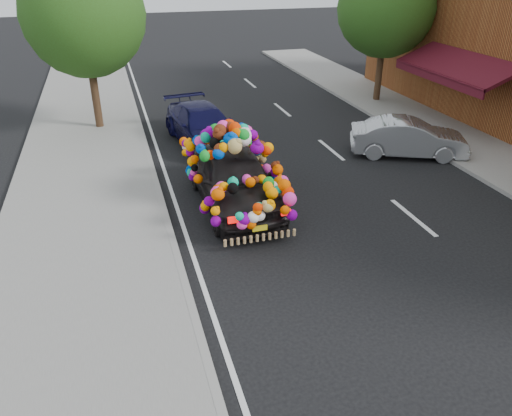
% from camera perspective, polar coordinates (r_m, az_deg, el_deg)
% --- Properties ---
extents(ground, '(100.00, 100.00, 0.00)m').
position_cam_1_polar(ground, '(11.61, 2.39, -3.45)').
color(ground, black).
rests_on(ground, ground).
extents(sidewalk, '(4.00, 60.00, 0.12)m').
position_cam_1_polar(sidewalk, '(11.15, -19.18, -6.19)').
color(sidewalk, gray).
rests_on(sidewalk, ground).
extents(kerb, '(0.15, 60.00, 0.13)m').
position_cam_1_polar(kerb, '(11.14, -9.18, -4.87)').
color(kerb, gray).
rests_on(kerb, ground).
extents(footpath_far, '(3.00, 40.00, 0.12)m').
position_cam_1_polar(footpath_far, '(17.91, 24.88, 5.54)').
color(footpath_far, gray).
rests_on(footpath_far, ground).
extents(lane_markings, '(6.00, 50.00, 0.01)m').
position_cam_1_polar(lane_markings, '(13.09, 17.51, -1.00)').
color(lane_markings, silver).
rests_on(lane_markings, ground).
extents(tree_near_sidewalk, '(4.20, 4.20, 6.13)m').
position_cam_1_polar(tree_near_sidewalk, '(19.03, -19.11, 20.13)').
color(tree_near_sidewalk, '#332114').
rests_on(tree_near_sidewalk, ground).
extents(tree_far_b, '(4.00, 4.00, 5.90)m').
position_cam_1_polar(tree_far_b, '(22.56, 14.67, 21.26)').
color(tree_far_b, '#332114').
rests_on(tree_far_b, ground).
extents(plush_art_car, '(2.20, 4.67, 2.17)m').
position_cam_1_polar(plush_art_car, '(12.70, -2.61, 4.96)').
color(plush_art_car, black).
rests_on(plush_art_car, ground).
extents(navy_sedan, '(2.40, 4.63, 1.28)m').
position_cam_1_polar(navy_sedan, '(17.34, -6.08, 9.35)').
color(navy_sedan, black).
rests_on(navy_sedan, ground).
extents(silver_hatchback, '(3.86, 2.64, 1.20)m').
position_cam_1_polar(silver_hatchback, '(16.90, 17.04, 7.68)').
color(silver_hatchback, '#A3A6AA').
rests_on(silver_hatchback, ground).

